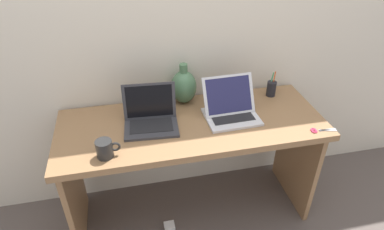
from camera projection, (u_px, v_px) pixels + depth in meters
ground_plane at (192, 210)px, 2.37m from camera, size 6.00×6.00×0.00m
back_wall at (180, 29)px, 1.99m from camera, size 4.40×0.04×2.40m
desk at (192, 144)px, 2.04m from camera, size 1.56×0.60×0.76m
laptop_left at (150, 115)px, 1.91m from camera, size 0.32×0.25×0.23m
laptop_right at (230, 107)px, 1.98m from camera, size 0.32×0.27×0.23m
green_vase at (184, 86)px, 2.09m from camera, size 0.16×0.16×0.26m
coffee_mug at (105, 149)px, 1.67m from camera, size 0.12×0.08×0.10m
pen_cup at (271, 88)px, 2.19m from camera, size 0.06×0.06×0.17m
scissors at (319, 130)px, 1.88m from camera, size 0.15×0.05×0.01m
power_brick at (169, 226)px, 2.24m from camera, size 0.07×0.07×0.03m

